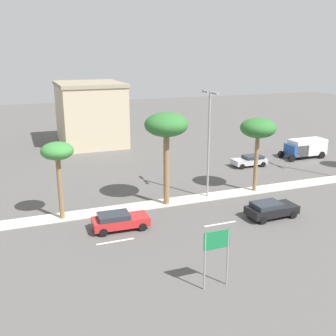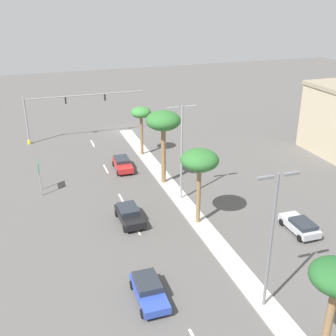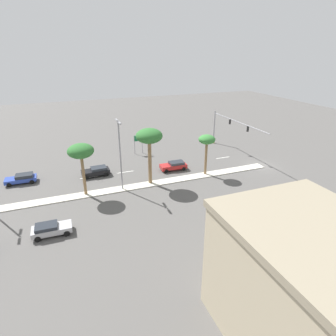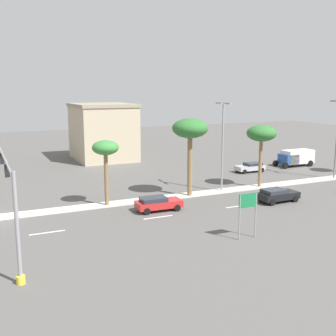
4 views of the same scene
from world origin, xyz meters
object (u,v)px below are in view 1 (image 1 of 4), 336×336
(box_truck, at_px, (304,148))
(street_lamp_trailing, at_px, (209,136))
(palm_tree_mid, at_px, (258,129))
(sedan_red_left, at_px, (119,220))
(palm_tree_trailing, at_px, (166,127))
(sedan_black_front, at_px, (271,209))
(sedan_silver_far, at_px, (250,160))
(commercial_building, at_px, (90,113))
(directional_road_sign, at_px, (217,247))
(palm_tree_far, at_px, (57,154))

(box_truck, bearing_deg, street_lamp_trailing, -64.54)
(palm_tree_mid, relative_size, sedan_red_left, 1.64)
(palm_tree_trailing, relative_size, sedan_black_front, 1.90)
(street_lamp_trailing, distance_m, sedan_silver_far, 13.34)
(commercial_building, height_order, sedan_silver_far, commercial_building)
(commercial_building, distance_m, box_truck, 30.36)
(directional_road_sign, height_order, street_lamp_trailing, street_lamp_trailing)
(palm_tree_mid, bearing_deg, sedan_black_front, -20.95)
(box_truck, bearing_deg, palm_tree_far, -73.99)
(palm_tree_mid, height_order, sedan_silver_far, palm_tree_mid)
(directional_road_sign, distance_m, sedan_silver_far, 26.70)
(directional_road_sign, height_order, palm_tree_trailing, palm_tree_trailing)
(directional_road_sign, relative_size, palm_tree_mid, 0.50)
(directional_road_sign, relative_size, sedan_silver_far, 0.87)
(palm_tree_trailing, bearing_deg, street_lamp_trailing, 96.22)
(sedan_black_front, xyz_separation_m, sedan_silver_far, (-13.97, 6.78, -0.04))
(street_lamp_trailing, xyz_separation_m, sedan_silver_far, (-7.77, 9.54, -5.17))
(directional_road_sign, bearing_deg, sedan_black_front, 129.65)
(street_lamp_trailing, bearing_deg, palm_tree_mid, 87.35)
(directional_road_sign, height_order, sedan_silver_far, directional_road_sign)
(directional_road_sign, relative_size, box_truck, 0.60)
(palm_tree_far, height_order, sedan_silver_far, palm_tree_far)
(street_lamp_trailing, height_order, sedan_red_left, street_lamp_trailing)
(palm_tree_far, bearing_deg, sedan_black_front, 70.32)
(palm_tree_trailing, height_order, sedan_red_left, palm_tree_trailing)
(commercial_building, bearing_deg, sedan_silver_far, 38.91)
(palm_tree_mid, bearing_deg, sedan_silver_far, 150.67)
(sedan_black_front, bearing_deg, palm_tree_trailing, -129.04)
(palm_tree_mid, xyz_separation_m, sedan_black_front, (5.97, -2.28, -5.47))
(street_lamp_trailing, bearing_deg, sedan_silver_far, 129.15)
(directional_road_sign, bearing_deg, palm_tree_trailing, 171.59)
(palm_tree_far, bearing_deg, palm_tree_trailing, 89.63)
(commercial_building, bearing_deg, sedan_red_left, -6.76)
(sedan_silver_far, bearing_deg, street_lamp_trailing, -50.85)
(sedan_silver_far, bearing_deg, palm_tree_trailing, -59.25)
(box_truck, bearing_deg, sedan_silver_far, -84.04)
(palm_tree_mid, distance_m, sedan_black_front, 8.41)
(commercial_building, relative_size, palm_tree_far, 1.79)
(palm_tree_mid, height_order, box_truck, palm_tree_mid)
(street_lamp_trailing, bearing_deg, sedan_red_left, -67.40)
(sedan_red_left, bearing_deg, palm_tree_trailing, 123.80)
(palm_tree_far, xyz_separation_m, street_lamp_trailing, (-0.41, 13.43, 0.33))
(sedan_silver_far, relative_size, box_truck, 0.69)
(directional_road_sign, bearing_deg, commercial_building, 179.46)
(directional_road_sign, height_order, palm_tree_far, palm_tree_far)
(palm_tree_trailing, xyz_separation_m, palm_tree_mid, (-0.24, 9.35, -0.87))
(sedan_red_left, bearing_deg, palm_tree_mid, 104.38)
(palm_tree_mid, xyz_separation_m, street_lamp_trailing, (-0.23, -5.04, -0.34))
(street_lamp_trailing, relative_size, sedan_red_left, 2.25)
(box_truck, bearing_deg, sedan_red_left, -65.51)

